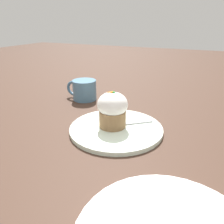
# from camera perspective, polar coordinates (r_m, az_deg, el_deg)

# --- Properties ---
(ground_plane) EXTENTS (4.00, 4.00, 0.00)m
(ground_plane) POSITION_cam_1_polar(r_m,az_deg,el_deg) (0.61, 1.08, -4.87)
(ground_plane) COLOR #3D281E
(dessert_plate) EXTENTS (0.26, 0.26, 0.01)m
(dessert_plate) POSITION_cam_1_polar(r_m,az_deg,el_deg) (0.61, 1.08, -4.39)
(dessert_plate) COLOR silver
(dessert_plate) RESTS_ON ground_plane
(carrot_cake) EXTENTS (0.08, 0.08, 0.10)m
(carrot_cake) POSITION_cam_1_polar(r_m,az_deg,el_deg) (0.59, -0.00, 0.56)
(carrot_cake) COLOR olive
(carrot_cake) RESTS_ON dessert_plate
(spoon) EXTENTS (0.12, 0.11, 0.01)m
(spoon) POSITION_cam_1_polar(r_m,az_deg,el_deg) (0.61, 1.87, -3.24)
(spoon) COLOR #B7B7BC
(spoon) RESTS_ON dessert_plate
(coffee_cup) EXTENTS (0.13, 0.09, 0.08)m
(coffee_cup) POSITION_cam_1_polar(r_m,az_deg,el_deg) (0.85, -7.35, 5.76)
(coffee_cup) COLOR teal
(coffee_cup) RESTS_ON ground_plane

